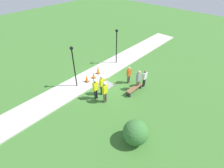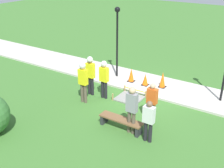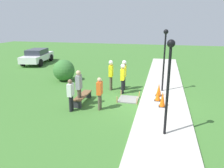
# 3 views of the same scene
# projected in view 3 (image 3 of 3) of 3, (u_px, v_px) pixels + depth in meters

# --- Properties ---
(ground_plane) EXTENTS (60.00, 60.00, 0.00)m
(ground_plane) POSITION_uv_depth(u_px,v_px,m) (140.00, 103.00, 11.75)
(ground_plane) COLOR #3D702D
(sidewalk) EXTENTS (28.00, 2.45, 0.10)m
(sidewalk) POSITION_uv_depth(u_px,v_px,m) (163.00, 104.00, 11.46)
(sidewalk) COLOR #BCB7AD
(sidewalk) RESTS_ON ground_plane
(wet_concrete_patch) EXTENTS (1.19, 1.12, 0.34)m
(wet_concrete_patch) POSITION_uv_depth(u_px,v_px,m) (129.00, 99.00, 12.17)
(wet_concrete_patch) COLOR gray
(wet_concrete_patch) RESTS_ON ground_plane
(traffic_cone_near_patch) EXTENTS (0.34, 0.34, 0.78)m
(traffic_cone_near_patch) POSITION_uv_depth(u_px,v_px,m) (163.00, 99.00, 10.87)
(traffic_cone_near_patch) COLOR black
(traffic_cone_near_patch) RESTS_ON sidewalk
(traffic_cone_far_patch) EXTENTS (0.34, 0.34, 0.59)m
(traffic_cone_far_patch) POSITION_uv_depth(u_px,v_px,m) (158.00, 95.00, 11.72)
(traffic_cone_far_patch) COLOR black
(traffic_cone_far_patch) RESTS_ON sidewalk
(traffic_cone_sidewalk_edge) EXTENTS (0.34, 0.34, 0.70)m
(traffic_cone_sidewalk_edge) POSITION_uv_depth(u_px,v_px,m) (159.00, 90.00, 12.46)
(traffic_cone_sidewalk_edge) COLOR black
(traffic_cone_sidewalk_edge) RESTS_ON sidewalk
(park_bench) EXTENTS (1.74, 0.44, 0.45)m
(park_bench) POSITION_uv_depth(u_px,v_px,m) (83.00, 97.00, 11.69)
(park_bench) COLOR #2D2D33
(park_bench) RESTS_ON ground_plane
(worker_supervisor) EXTENTS (0.40, 0.28, 1.91)m
(worker_supervisor) POSITION_uv_depth(u_px,v_px,m) (111.00, 72.00, 13.62)
(worker_supervisor) COLOR brown
(worker_supervisor) RESTS_ON ground_plane
(worker_assistant) EXTENTS (0.40, 0.27, 1.90)m
(worker_assistant) POSITION_uv_depth(u_px,v_px,m) (124.00, 72.00, 13.64)
(worker_assistant) COLOR black
(worker_assistant) RESTS_ON ground_plane
(worker_trainee) EXTENTS (0.40, 0.26, 1.83)m
(worker_trainee) POSITION_uv_depth(u_px,v_px,m) (123.00, 76.00, 12.96)
(worker_trainee) COLOR black
(worker_trainee) RESTS_ON ground_plane
(bystander_in_orange_shirt) EXTENTS (0.40, 0.22, 1.64)m
(bystander_in_orange_shirt) POSITION_uv_depth(u_px,v_px,m) (100.00, 92.00, 10.62)
(bystander_in_orange_shirt) COLOR brown
(bystander_in_orange_shirt) RESTS_ON ground_plane
(bystander_in_gray_shirt) EXTENTS (0.40, 0.22, 1.60)m
(bystander_in_gray_shirt) POSITION_uv_depth(u_px,v_px,m) (71.00, 94.00, 10.45)
(bystander_in_gray_shirt) COLOR black
(bystander_in_gray_shirt) RESTS_ON ground_plane
(bystander_in_white_shirt) EXTENTS (0.40, 0.25, 1.88)m
(bystander_in_white_shirt) POSITION_uv_depth(u_px,v_px,m) (79.00, 86.00, 11.07)
(bystander_in_white_shirt) COLOR brown
(bystander_in_white_shirt) RESTS_ON ground_plane
(lamppost_near) EXTENTS (0.28, 0.28, 3.68)m
(lamppost_near) POSITION_uv_depth(u_px,v_px,m) (165.00, 51.00, 12.77)
(lamppost_near) COLOR black
(lamppost_near) RESTS_ON sidewalk
(lamppost_far) EXTENTS (0.28, 0.28, 3.55)m
(lamppost_far) POSITION_uv_depth(u_px,v_px,m) (169.00, 74.00, 7.69)
(lamppost_far) COLOR black
(lamppost_far) RESTS_ON sidewalk
(parked_car_white) EXTENTS (5.00, 2.54, 1.47)m
(parked_car_white) POSITION_uv_depth(u_px,v_px,m) (37.00, 56.00, 22.30)
(parked_car_white) COLOR white
(parked_car_white) RESTS_ON ground_plane
(shrub_rounded_near) EXTENTS (1.56, 1.56, 1.56)m
(shrub_rounded_near) POSITION_uv_depth(u_px,v_px,m) (64.00, 70.00, 15.84)
(shrub_rounded_near) COLOR #387033
(shrub_rounded_near) RESTS_ON ground_plane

